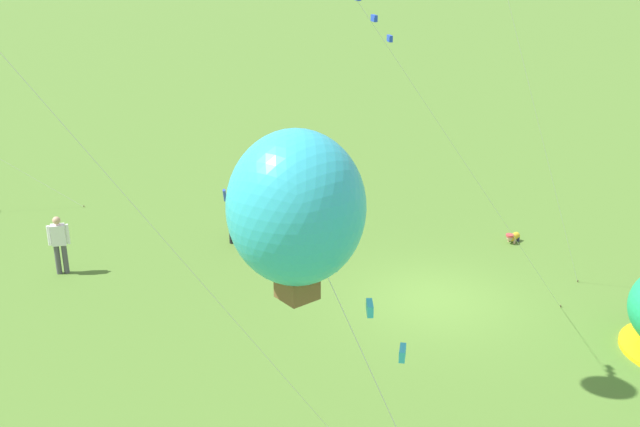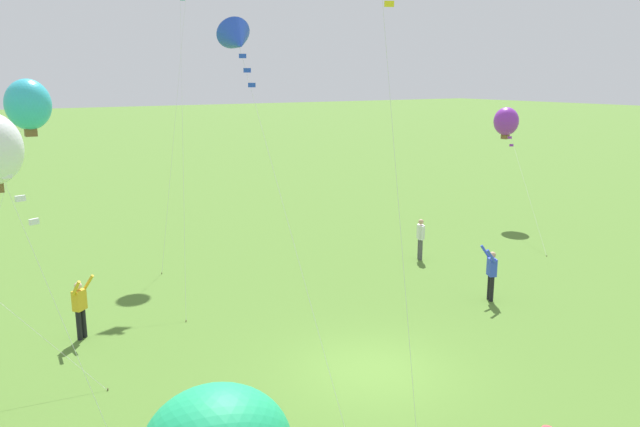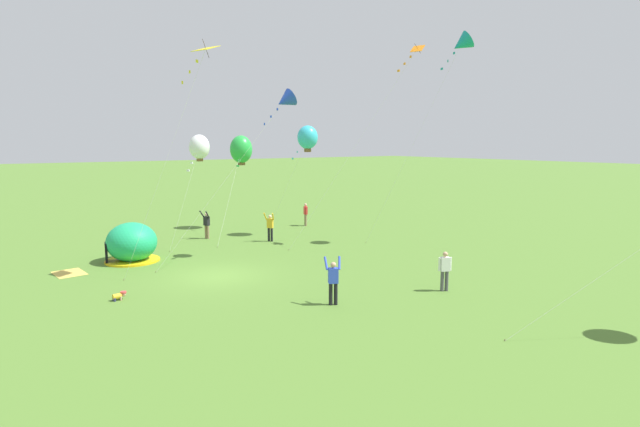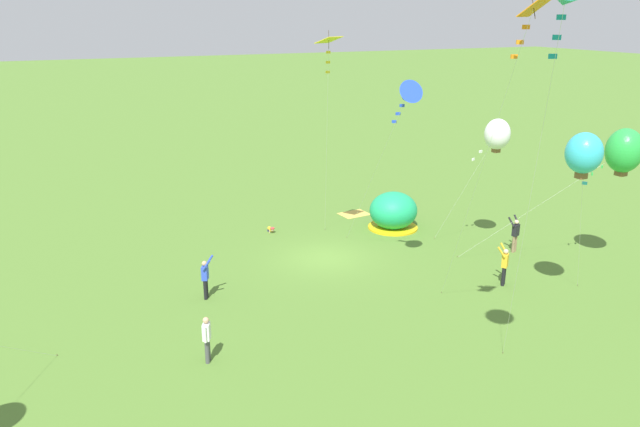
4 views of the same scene
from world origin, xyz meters
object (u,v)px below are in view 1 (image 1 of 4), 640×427
object	(u,v)px
toddler_crawling	(513,237)
kite_cyan	(296,209)
person_near_tent	(59,242)
person_flying_kite	(234,213)

from	to	relation	value
toddler_crawling	kite_cyan	bearing A→B (deg)	118.38
toddler_crawling	person_near_tent	xyz separation A→B (m)	(6.58, 11.81, 0.79)
toddler_crawling	person_near_tent	world-z (taller)	person_near_tent
person_near_tent	person_flying_kite	size ratio (longest dim) A/B	0.91
person_near_tent	person_flying_kite	bearing A→B (deg)	-103.58
person_near_tent	kite_cyan	world-z (taller)	kite_cyan
kite_cyan	toddler_crawling	bearing A→B (deg)	-61.62
person_flying_kite	kite_cyan	bearing A→B (deg)	150.79
toddler_crawling	person_flying_kite	world-z (taller)	person_flying_kite
person_near_tent	person_flying_kite	xyz separation A→B (m)	(-1.21, -5.01, 0.03)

